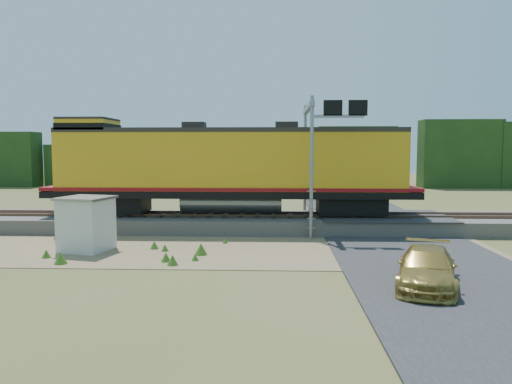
{
  "coord_description": "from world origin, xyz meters",
  "views": [
    {
      "loc": [
        1.03,
        -21.8,
        4.57
      ],
      "look_at": [
        0.02,
        3.0,
        2.4
      ],
      "focal_mm": 35.0,
      "sensor_mm": 36.0,
      "label": 1
    }
  ],
  "objects_px": {
    "car": "(427,268)",
    "locomotive": "(226,166)",
    "signal_gantry": "(316,133)",
    "shed": "(86,224)"
  },
  "relations": [
    {
      "from": "car",
      "to": "locomotive",
      "type": "bearing_deg",
      "value": 141.08
    },
    {
      "from": "shed",
      "to": "signal_gantry",
      "type": "xyz_separation_m",
      "value": [
        10.56,
        5.52,
        4.14
      ]
    },
    {
      "from": "locomotive",
      "to": "signal_gantry",
      "type": "distance_m",
      "value": 5.31
    },
    {
      "from": "shed",
      "to": "car",
      "type": "distance_m",
      "value": 14.42
    },
    {
      "from": "signal_gantry",
      "to": "locomotive",
      "type": "bearing_deg",
      "value": 172.31
    },
    {
      "from": "locomotive",
      "to": "shed",
      "type": "distance_m",
      "value": 8.67
    },
    {
      "from": "shed",
      "to": "signal_gantry",
      "type": "relative_size",
      "value": 0.34
    },
    {
      "from": "locomotive",
      "to": "signal_gantry",
      "type": "xyz_separation_m",
      "value": [
        4.95,
        -0.67,
        1.8
      ]
    },
    {
      "from": "signal_gantry",
      "to": "car",
      "type": "distance_m",
      "value": 12.15
    },
    {
      "from": "signal_gantry",
      "to": "car",
      "type": "bearing_deg",
      "value": -75.36
    }
  ]
}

